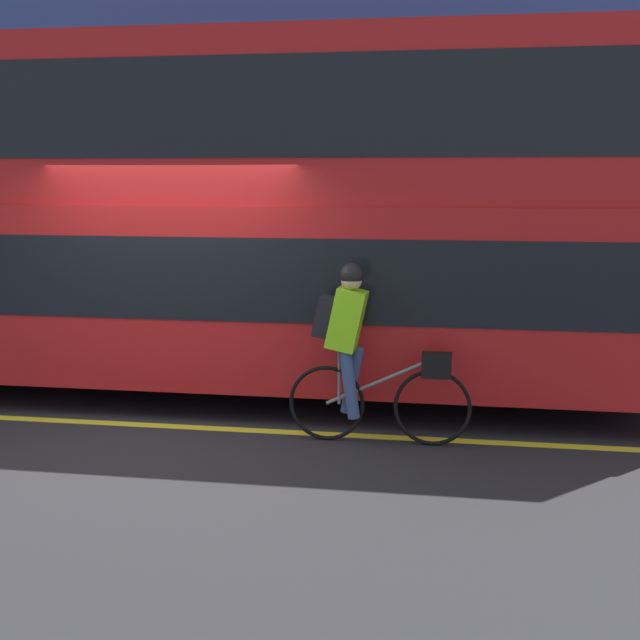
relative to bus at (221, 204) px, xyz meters
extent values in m
plane|color=#232326|center=(-0.18, -1.51, -2.09)|extent=(80.00, 80.00, 0.00)
cube|color=yellow|center=(-0.18, -1.37, -2.09)|extent=(50.00, 0.14, 0.01)
cube|color=gray|center=(-0.18, 4.03, -2.03)|extent=(60.00, 2.11, 0.12)
cube|color=#33478C|center=(-0.18, 5.24, 2.40)|extent=(60.00, 0.30, 8.98)
cylinder|color=black|center=(2.91, 0.00, -1.60)|extent=(0.98, 0.30, 0.98)
cube|color=#B21919|center=(0.00, 0.00, -0.89)|extent=(9.40, 2.40, 1.82)
cube|color=black|center=(0.00, 0.00, -0.67)|extent=(9.02, 2.42, 0.80)
cube|color=#B21919|center=(0.00, 0.00, 0.85)|extent=(9.40, 2.31, 1.66)
cube|color=black|center=(0.00, 0.00, 0.94)|extent=(9.02, 2.33, 0.93)
torus|color=black|center=(2.37, -1.54, -1.74)|extent=(0.70, 0.04, 0.70)
torus|color=black|center=(1.41, -1.54, -1.74)|extent=(0.70, 0.04, 0.70)
cylinder|color=slate|center=(1.89, -1.54, -1.52)|extent=(0.97, 0.03, 0.48)
cylinder|color=slate|center=(1.53, -1.54, -1.49)|extent=(0.03, 0.03, 0.51)
cube|color=black|center=(2.40, -1.54, -1.35)|extent=(0.26, 0.16, 0.22)
cube|color=#8CE019|center=(1.60, -1.54, -0.96)|extent=(0.37, 0.32, 0.58)
cube|color=black|center=(1.40, -1.54, -0.94)|extent=(0.21, 0.26, 0.38)
cylinder|color=#384C7A|center=(1.64, -1.45, -1.54)|extent=(0.22, 0.11, 0.63)
cylinder|color=#384C7A|center=(1.64, -1.63, -1.54)|extent=(0.19, 0.11, 0.63)
sphere|color=tan|center=(1.64, -1.54, -0.61)|extent=(0.19, 0.19, 0.19)
sphere|color=black|center=(1.64, -1.54, -0.56)|extent=(0.21, 0.21, 0.21)
cylinder|color=#59595B|center=(4.15, 3.93, -0.67)|extent=(0.07, 0.07, 2.59)
cube|color=white|center=(4.15, 3.88, 0.39)|extent=(0.36, 0.02, 0.36)
camera|label=1|loc=(2.71, -9.32, 0.33)|focal=50.00mm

